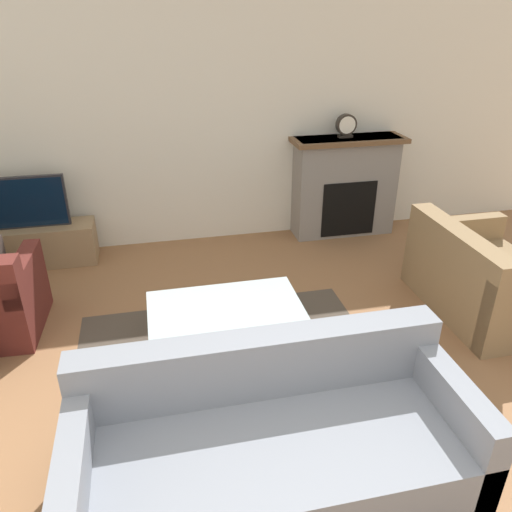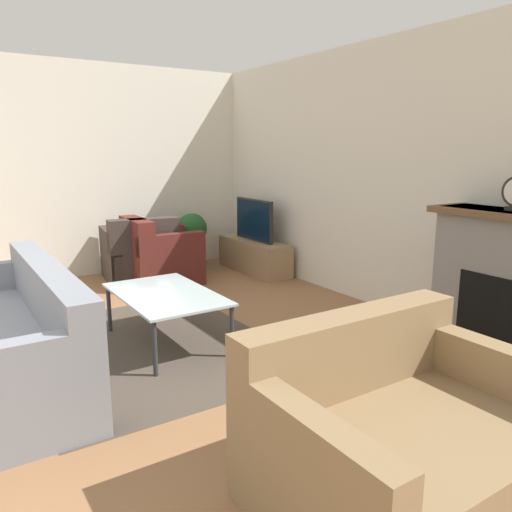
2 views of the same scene
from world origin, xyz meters
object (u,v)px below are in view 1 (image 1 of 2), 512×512
object	(u,v)px
coffee_table	(225,311)
mantel_clock	(346,125)
couch_sectional	(273,446)
tv	(26,202)
couch_loveseat	(485,282)

from	to	relation	value
coffee_table	mantel_clock	bearing A→B (deg)	50.18
couch_sectional	coffee_table	distance (m)	1.26
couch_sectional	mantel_clock	size ratio (longest dim) A/B	8.40
tv	coffee_table	bearing A→B (deg)	-48.95
couch_loveseat	coffee_table	world-z (taller)	couch_loveseat
tv	couch_sectional	distance (m)	3.75
couch_loveseat	tv	bearing A→B (deg)	65.98
tv	couch_sectional	bearing A→B (deg)	-60.92
couch_loveseat	coffee_table	distance (m)	2.41
couch_loveseat	coffee_table	bearing A→B (deg)	93.71
couch_sectional	couch_loveseat	distance (m)	2.73
couch_loveseat	mantel_clock	xyz separation A→B (m)	(-0.65, 1.94, 1.02)
tv	couch_sectional	size ratio (longest dim) A/B	0.37
coffee_table	mantel_clock	distance (m)	2.87
couch_loveseat	couch_sectional	bearing A→B (deg)	121.02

